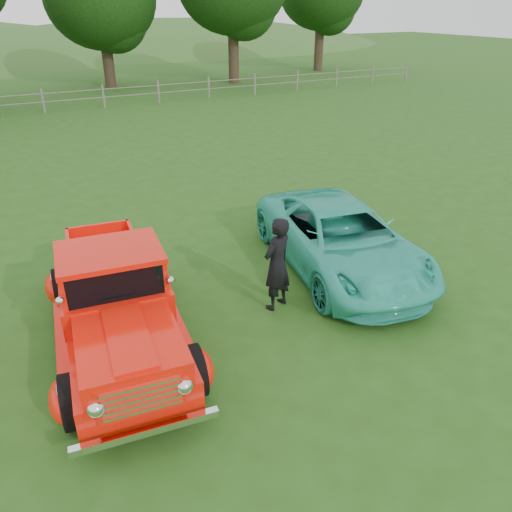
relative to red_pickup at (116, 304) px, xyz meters
name	(u,v)px	position (x,y,z in m)	size (l,w,h in m)	color
ground	(232,359)	(1.44, -1.18, -0.80)	(140.00, 140.00, 0.00)	#244B14
fence_line	(43,101)	(1.44, 20.82, -0.19)	(48.00, 0.12, 1.20)	#6B645A
red_pickup	(116,304)	(0.00, 0.00, 0.00)	(2.64, 5.15, 1.78)	black
teal_sedan	(341,239)	(4.74, 0.49, -0.11)	(2.28, 4.95, 1.38)	#2FBCA0
man	(277,264)	(2.83, -0.17, 0.09)	(0.64, 0.42, 1.77)	black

